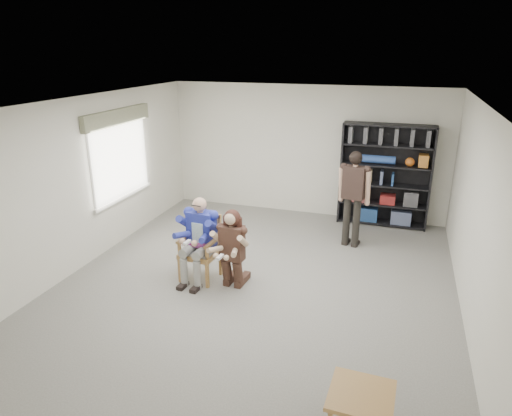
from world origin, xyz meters
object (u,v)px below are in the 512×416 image
(seated_man, at_px, (199,239))
(standing_man, at_px, (353,200))
(kneeling_woman, at_px, (231,250))
(bookshelf, at_px, (385,176))
(armchair, at_px, (200,248))
(side_table, at_px, (360,411))

(seated_man, relative_size, standing_man, 0.76)
(kneeling_woman, relative_size, standing_man, 0.70)
(seated_man, height_order, bookshelf, bookshelf)
(armchair, bearing_deg, bookshelf, 56.46)
(kneeling_woman, bearing_deg, standing_man, 58.64)
(armchair, height_order, side_table, armchair)
(armchair, distance_m, standing_man, 2.98)
(seated_man, bearing_deg, bookshelf, 56.46)
(standing_man, height_order, side_table, standing_man)
(kneeling_woman, xyz_separation_m, bookshelf, (2.03, 3.49, 0.42))
(armchair, distance_m, seated_man, 0.16)
(armchair, height_order, kneeling_woman, kneeling_woman)
(armchair, relative_size, seated_man, 0.77)
(seated_man, bearing_deg, armchair, 0.00)
(armchair, bearing_deg, side_table, -36.21)
(seated_man, bearing_deg, kneeling_woman, -7.41)
(seated_man, xyz_separation_m, bookshelf, (2.61, 3.37, 0.36))
(standing_man, bearing_deg, bookshelf, 81.46)
(bookshelf, height_order, side_table, bookshelf)
(armchair, bearing_deg, seated_man, 0.00)
(armchair, xyz_separation_m, side_table, (2.75, -2.35, -0.32))
(side_table, bearing_deg, seated_man, 139.51)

